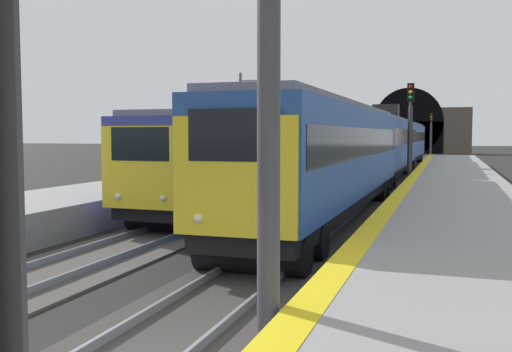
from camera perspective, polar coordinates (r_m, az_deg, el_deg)
platform_right_edge_strip at (r=6.96m, az=4.14°, el=-13.33°), size 112.00×0.50×0.01m
train_main_approaching at (r=40.14m, az=12.38°, el=2.96°), size 58.32×2.94×5.06m
train_adjacent_platform at (r=36.62m, az=5.05°, el=2.67°), size 41.06×3.21×4.73m
railway_signal_mid at (r=34.76m, az=14.68°, el=4.73°), size 0.39×0.38×5.98m
railway_signal_far at (r=78.23m, az=16.58°, el=4.16°), size 0.39×0.38×5.75m
tunnel_portal at (r=99.13m, az=14.56°, el=4.28°), size 2.81×19.30×10.81m
catenary_mast_near at (r=45.27m, az=-1.48°, el=5.18°), size 0.22×1.87×7.76m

